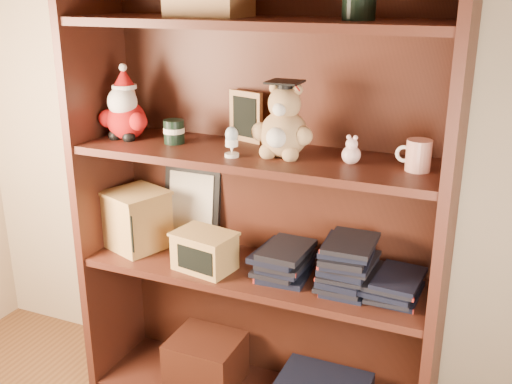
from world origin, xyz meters
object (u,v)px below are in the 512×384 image
(grad_teddy_bear, at_px, (283,127))
(teacher_mug, at_px, (418,155))
(bookcase, at_px, (261,199))
(treats_box, at_px, (137,219))

(grad_teddy_bear, xyz_separation_m, teacher_mug, (0.40, 0.01, -0.04))
(grad_teddy_bear, bearing_deg, teacher_mug, 1.02)
(bookcase, distance_m, grad_teddy_bear, 0.28)
(grad_teddy_bear, relative_size, teacher_mug, 2.34)
(teacher_mug, xyz_separation_m, treats_box, (-0.95, -0.00, -0.34))
(grad_teddy_bear, distance_m, treats_box, 0.67)
(bookcase, bearing_deg, teacher_mug, -5.89)
(bookcase, distance_m, treats_box, 0.48)
(grad_teddy_bear, bearing_deg, treats_box, 179.36)
(bookcase, height_order, grad_teddy_bear, bookcase)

